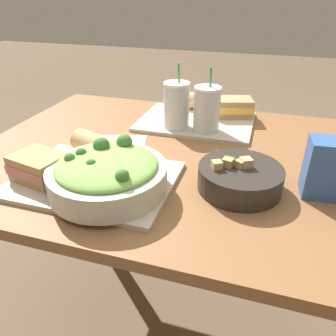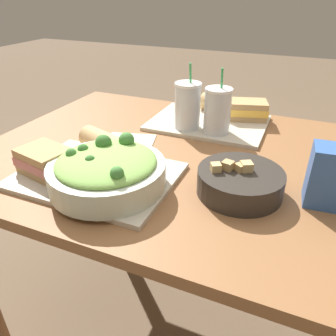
# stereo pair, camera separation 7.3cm
# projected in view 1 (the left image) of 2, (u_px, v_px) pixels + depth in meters

# --- Properties ---
(ground_plane) EXTENTS (12.00, 12.00, 0.00)m
(ground_plane) POSITION_uv_depth(u_px,v_px,m) (180.00, 320.00, 1.33)
(ground_plane) COLOR brown
(dining_table) EXTENTS (1.24, 0.87, 0.76)m
(dining_table) POSITION_uv_depth(u_px,v_px,m) (183.00, 185.00, 1.01)
(dining_table) COLOR brown
(dining_table) RESTS_ON ground_plane
(tray_near) EXTENTS (0.39, 0.29, 0.01)m
(tray_near) POSITION_uv_depth(u_px,v_px,m) (95.00, 180.00, 0.82)
(tray_near) COLOR #BCB29E
(tray_near) RESTS_ON dining_table
(tray_far) EXTENTS (0.39, 0.29, 0.01)m
(tray_far) POSITION_uv_depth(u_px,v_px,m) (196.00, 121.00, 1.16)
(tray_far) COLOR #BCB29E
(tray_far) RESTS_ON dining_table
(salad_bowl) EXTENTS (0.27, 0.27, 0.11)m
(salad_bowl) POSITION_uv_depth(u_px,v_px,m) (108.00, 173.00, 0.75)
(salad_bowl) COLOR beige
(salad_bowl) RESTS_ON tray_near
(soup_bowl) EXTENTS (0.20, 0.20, 0.08)m
(soup_bowl) POSITION_uv_depth(u_px,v_px,m) (240.00, 177.00, 0.78)
(soup_bowl) COLOR #2D2823
(soup_bowl) RESTS_ON dining_table
(sandwich_near) EXTENTS (0.14, 0.12, 0.06)m
(sandwich_near) POSITION_uv_depth(u_px,v_px,m) (39.00, 167.00, 0.80)
(sandwich_near) COLOR tan
(sandwich_near) RESTS_ON tray_near
(baguette_near) EXTENTS (0.18, 0.11, 0.06)m
(baguette_near) POSITION_uv_depth(u_px,v_px,m) (100.00, 146.00, 0.90)
(baguette_near) COLOR tan
(baguette_near) RESTS_ON tray_near
(sandwich_far) EXTENTS (0.16, 0.13, 0.06)m
(sandwich_far) POSITION_uv_depth(u_px,v_px,m) (233.00, 107.00, 1.18)
(sandwich_far) COLOR tan
(sandwich_far) RESTS_ON tray_far
(baguette_far) EXTENTS (0.17, 0.08, 0.06)m
(baguette_far) POSITION_uv_depth(u_px,v_px,m) (209.00, 103.00, 1.23)
(baguette_far) COLOR tan
(baguette_far) RESTS_ON tray_far
(drink_cup_dark) EXTENTS (0.09, 0.09, 0.21)m
(drink_cup_dark) POSITION_uv_depth(u_px,v_px,m) (177.00, 107.00, 1.07)
(drink_cup_dark) COLOR silver
(drink_cup_dark) RESTS_ON tray_far
(drink_cup_red) EXTENTS (0.09, 0.09, 0.21)m
(drink_cup_red) POSITION_uv_depth(u_px,v_px,m) (207.00, 110.00, 1.05)
(drink_cup_red) COLOR silver
(drink_cup_red) RESTS_ON tray_far
(napkin_folded) EXTENTS (0.17, 0.14, 0.00)m
(napkin_folded) POSITION_uv_depth(u_px,v_px,m) (122.00, 142.00, 1.02)
(napkin_folded) COLOR silver
(napkin_folded) RESTS_ON dining_table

